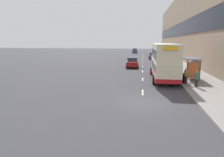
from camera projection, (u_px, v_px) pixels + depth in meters
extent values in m
plane|color=#38383D|center=(143.00, 102.00, 15.27)|extent=(220.00, 220.00, 0.00)
cube|color=gray|center=(168.00, 59.00, 51.71)|extent=(5.00, 93.00, 0.14)
cube|color=#9E846B|center=(186.00, 26.00, 49.59)|extent=(3.00, 93.00, 16.81)
cube|color=black|center=(180.00, 29.00, 49.97)|extent=(0.12, 89.28, 3.02)
cube|color=silver|center=(143.00, 92.00, 18.20)|extent=(0.12, 2.00, 0.01)
cube|color=silver|center=(143.00, 79.00, 24.44)|extent=(0.12, 2.00, 0.01)
cube|color=silver|center=(143.00, 72.00, 30.68)|extent=(0.12, 2.00, 0.01)
cube|color=silver|center=(143.00, 66.00, 36.92)|extent=(0.12, 2.00, 0.01)
cube|color=silver|center=(143.00, 63.00, 43.16)|extent=(0.12, 2.00, 0.01)
cube|color=silver|center=(143.00, 60.00, 49.40)|extent=(0.12, 2.00, 0.01)
cube|color=silver|center=(143.00, 58.00, 55.64)|extent=(0.12, 2.00, 0.01)
cube|color=silver|center=(143.00, 56.00, 61.88)|extent=(0.12, 2.00, 0.01)
cube|color=silver|center=(143.00, 55.00, 68.12)|extent=(0.12, 2.00, 0.01)
cube|color=#4C4C51|center=(190.00, 58.00, 24.05)|extent=(1.60, 4.20, 0.08)
cylinder|color=#4C4C51|center=(187.00, 71.00, 22.44)|extent=(0.10, 0.10, 2.40)
cylinder|color=#4C4C51|center=(180.00, 66.00, 26.32)|extent=(0.10, 0.10, 2.40)
cylinder|color=#4C4C51|center=(200.00, 71.00, 22.23)|extent=(0.10, 0.10, 2.40)
cylinder|color=#4C4C51|center=(192.00, 66.00, 26.12)|extent=(0.10, 0.10, 2.40)
cube|color=#99A8B2|center=(195.00, 68.00, 24.16)|extent=(0.04, 3.68, 1.92)
cube|color=#D86633|center=(193.00, 70.00, 22.38)|extent=(1.19, 0.10, 1.82)
cube|color=maroon|center=(191.00, 75.00, 24.38)|extent=(0.36, 2.80, 0.08)
cube|color=beige|center=(163.00, 68.00, 24.32)|extent=(2.55, 10.41, 1.85)
cube|color=beige|center=(164.00, 52.00, 23.97)|extent=(2.50, 10.09, 1.95)
cube|color=#B2191E|center=(163.00, 73.00, 24.45)|extent=(2.58, 10.46, 0.45)
cube|color=#2D3847|center=(164.00, 65.00, 24.25)|extent=(2.58, 9.78, 0.81)
cube|color=#2D3847|center=(164.00, 53.00, 23.98)|extent=(2.55, 9.78, 0.94)
cube|color=yellow|center=(170.00, 48.00, 18.81)|extent=(1.40, 0.08, 0.36)
cylinder|color=black|center=(151.00, 71.00, 28.11)|extent=(0.30, 1.00, 1.00)
cylinder|color=black|center=(170.00, 71.00, 27.74)|extent=(0.30, 1.00, 1.00)
cylinder|color=black|center=(154.00, 80.00, 21.54)|extent=(0.30, 1.00, 1.00)
cylinder|color=black|center=(178.00, 80.00, 21.17)|extent=(0.30, 1.00, 1.00)
cube|color=navy|center=(135.00, 51.00, 77.98)|extent=(1.70, 4.47, 0.81)
cube|color=#2D3847|center=(135.00, 49.00, 78.06)|extent=(1.50, 2.15, 0.67)
cylinder|color=black|center=(137.00, 52.00, 76.59)|extent=(0.20, 0.60, 0.60)
cylinder|color=black|center=(132.00, 52.00, 76.84)|extent=(0.20, 0.60, 0.60)
cylinder|color=black|center=(137.00, 52.00, 79.28)|extent=(0.20, 0.60, 0.60)
cylinder|color=black|center=(133.00, 52.00, 79.53)|extent=(0.20, 0.60, 0.60)
cube|color=maroon|center=(132.00, 63.00, 35.39)|extent=(1.90, 4.21, 0.81)
cube|color=#2D3847|center=(132.00, 59.00, 35.46)|extent=(1.67, 2.02, 0.66)
cylinder|color=black|center=(137.00, 67.00, 34.06)|extent=(0.20, 0.60, 0.60)
cylinder|color=black|center=(126.00, 67.00, 34.34)|extent=(0.20, 0.60, 0.60)
cylinder|color=black|center=(138.00, 65.00, 36.60)|extent=(0.20, 0.60, 0.60)
cylinder|color=black|center=(128.00, 65.00, 36.87)|extent=(0.20, 0.60, 0.60)
cube|color=#4C5156|center=(153.00, 56.00, 52.12)|extent=(1.87, 4.46, 0.78)
cube|color=#2D3847|center=(153.00, 54.00, 51.77)|extent=(1.65, 2.14, 0.64)
cylinder|color=black|center=(149.00, 57.00, 53.67)|extent=(0.20, 0.60, 0.60)
cylinder|color=black|center=(156.00, 57.00, 53.40)|extent=(0.20, 0.60, 0.60)
cylinder|color=black|center=(149.00, 58.00, 50.98)|extent=(0.20, 0.60, 0.60)
cylinder|color=black|center=(157.00, 58.00, 50.71)|extent=(0.20, 0.60, 0.60)
cylinder|color=#23232D|center=(196.00, 83.00, 19.76)|extent=(0.26, 0.26, 0.77)
cylinder|color=#337260|center=(197.00, 76.00, 19.63)|extent=(0.32, 0.32, 0.64)
sphere|color=tan|center=(197.00, 72.00, 19.55)|extent=(0.21, 0.21, 0.21)
cylinder|color=#23232D|center=(185.00, 80.00, 21.23)|extent=(0.28, 0.28, 0.81)
cylinder|color=#997F51|center=(186.00, 73.00, 21.09)|extent=(0.34, 0.34, 0.67)
sphere|color=tan|center=(186.00, 69.00, 21.01)|extent=(0.22, 0.22, 0.22)
cylinder|color=#23232D|center=(188.00, 71.00, 27.04)|extent=(0.29, 0.29, 0.85)
cylinder|color=maroon|center=(189.00, 66.00, 26.90)|extent=(0.35, 0.35, 0.71)
sphere|color=tan|center=(189.00, 62.00, 26.81)|extent=(0.23, 0.23, 0.23)
cylinder|color=black|center=(185.00, 78.00, 21.78)|extent=(0.52, 0.52, 0.95)
cylinder|color=#2D2D33|center=(185.00, 74.00, 21.68)|extent=(0.55, 0.55, 0.10)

